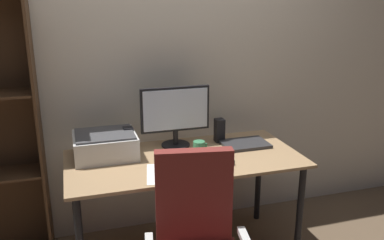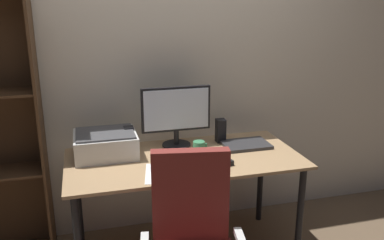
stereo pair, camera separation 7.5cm
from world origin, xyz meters
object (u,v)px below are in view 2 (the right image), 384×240
Objects in this scene: desk at (184,169)px; coffee_mug at (199,149)px; keyboard at (189,166)px; mouse at (226,161)px; speaker_left at (129,139)px; laptop at (246,144)px; printer at (106,144)px; monitor at (176,113)px; speaker_right at (221,131)px.

coffee_mug reaches higher than desk.
keyboard is 0.24m from mouse.
mouse is 0.69m from speaker_left.
desk is at bearing 128.90° from mouse.
laptop is 0.97m from printer.
printer is (-0.47, 0.34, 0.07)m from keyboard.
keyboard is 0.55m from laptop.
laptop is (0.47, -0.14, -0.23)m from monitor.
printer is at bearing -162.64° from speaker_left.
laptop is (0.49, 0.26, 0.00)m from keyboard.
desk is at bearing -146.08° from speaker_right.
keyboard is 0.19m from coffee_mug.
printer is (-0.81, -0.05, -0.00)m from speaker_right.
speaker_right is at bearing 62.86° from mouse.
speaker_left is at bearing 180.00° from speaker_right.
mouse is 0.21m from coffee_mug.
printer is at bearing 141.23° from mouse.
desk is 15.83× the size of mouse.
keyboard is 0.72× the size of printer.
mouse is (0.23, -0.40, -0.22)m from monitor.
monitor reaches higher than coffee_mug.
coffee_mug is at bearing 55.30° from keyboard.
speaker_left is (-0.33, -0.01, -0.16)m from monitor.
mouse is 0.30× the size of laptop.
mouse reaches higher than desk.
mouse is 0.80m from printer.
mouse is (0.24, -0.00, 0.01)m from keyboard.
keyboard is at bearing -95.48° from desk.
coffee_mug is at bearing -29.54° from speaker_left.
desk is 0.49m from laptop.
speaker_right is at bearing -1.39° from monitor.
printer reaches higher than desk.
printer is at bearing 161.12° from desk.
printer is at bearing 161.96° from coffee_mug.
speaker_right is at bearing 138.27° from laptop.
keyboard is at bearing -35.65° from printer.
speaker_left reaches higher than desk.
laptop is at bearing -9.16° from speaker_left.
laptop is at bearing -4.70° from printer.
monitor is at bearing 163.73° from laptop.
laptop is 0.21m from speaker_right.
laptop is at bearing 34.28° from mouse.
desk is 4.75× the size of laptop.
laptop reaches higher than keyboard.
desk is 0.43m from speaker_left.
printer is (-0.96, 0.08, 0.07)m from laptop.
coffee_mug is (-0.13, 0.15, 0.04)m from mouse.
desk is 0.17m from coffee_mug.
speaker_left is at bearing -178.61° from monitor.
keyboard is 1.71× the size of speaker_left.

